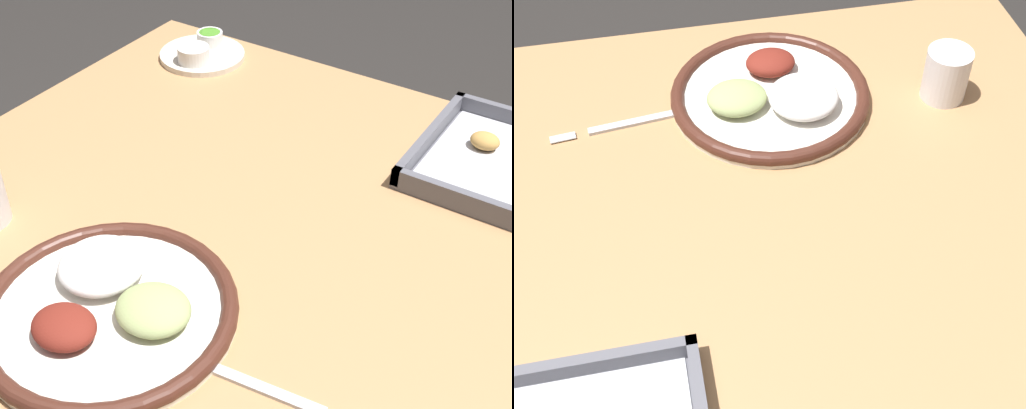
{
  "view_description": "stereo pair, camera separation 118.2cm",
  "coord_description": "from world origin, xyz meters",
  "views": [
    {
      "loc": [
        0.36,
        -0.59,
        1.35
      ],
      "look_at": [
        -0.02,
        0.0,
        0.79
      ],
      "focal_mm": 50.0,
      "sensor_mm": 36.0,
      "label": 1
    },
    {
      "loc": [
        0.1,
        0.56,
        1.43
      ],
      "look_at": [
        -0.02,
        0.0,
        0.79
      ],
      "focal_mm": 50.0,
      "sensor_mm": 36.0,
      "label": 2
    }
  ],
  "objects": [
    {
      "name": "dining_table",
      "position": [
        0.0,
        0.0,
        0.64
      ],
      "size": [
        1.0,
        0.86,
        0.76
      ],
      "color": "#AD7F51",
      "rests_on": "ground_plane"
    },
    {
      "name": "dinner_plate",
      "position": [
        -0.07,
        -0.22,
        0.77
      ],
      "size": [
        0.29,
        0.29,
        0.05
      ],
      "color": "white",
      "rests_on": "dining_table"
    },
    {
      "name": "fork",
      "position": [
        0.12,
        -0.22,
        0.76
      ],
      "size": [
        0.23,
        0.04,
        0.0
      ],
      "rotation": [
        0.0,
        0.0,
        0.12
      ],
      "color": "silver",
      "rests_on": "dining_table"
    },
    {
      "name": "drinking_cup",
      "position": [
        -0.32,
        -0.19,
        0.8
      ],
      "size": [
        0.06,
        0.06,
        0.08
      ],
      "color": "white",
      "rests_on": "dining_table"
    }
  ]
}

